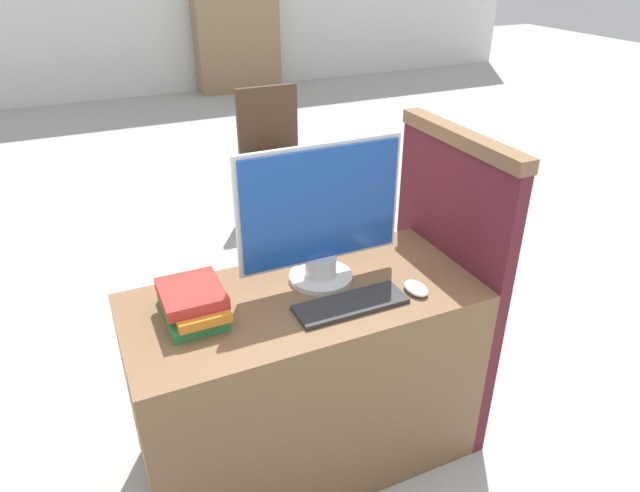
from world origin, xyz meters
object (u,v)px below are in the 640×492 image
Objects in this scene: mouse at (416,288)px; monitor at (321,217)px; keyboard at (351,304)px; book_stack at (193,302)px; far_chair at (274,150)px.

monitor is at bearing 141.24° from mouse.
monitor is at bearing 95.66° from keyboard.
monitor reaches higher than book_stack.
mouse is 2.30m from far_chair.
book_stack is at bearing 166.43° from mouse.
keyboard is at bearing -18.42° from book_stack.
keyboard is at bearing 176.56° from mouse.
mouse is at bearing -13.57° from book_stack.
far_chair is at bearing 74.15° from monitor.
monitor is at bearing 4.49° from book_stack.
monitor is at bearing -144.19° from far_chair.
monitor reaches higher than far_chair.
monitor is 0.30m from keyboard.
monitor reaches higher than keyboard.
monitor is 0.40m from mouse.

